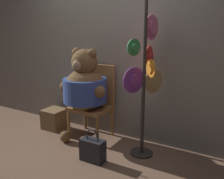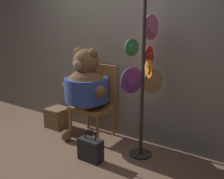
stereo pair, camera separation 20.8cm
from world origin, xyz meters
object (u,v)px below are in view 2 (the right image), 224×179
Objects in this scene: hat_display_rack at (144,76)px; handbag_on_ground at (90,149)px; chair at (96,99)px; teddy_bear at (86,87)px.

handbag_on_ground is (-0.43, -0.47, -0.84)m from hat_display_rack.
hat_display_rack reaches higher than chair.
hat_display_rack is at bearing -11.26° from chair.
teddy_bear is 0.91m from hat_display_rack.
hat_display_rack is 1.06m from handbag_on_ground.
teddy_bear is 0.69× the size of hat_display_rack.
teddy_bear is at bearing -102.44° from chair.
chair is at bearing 122.82° from handbag_on_ground.
chair is at bearing 77.56° from teddy_bear.
chair is at bearing 168.74° from hat_display_rack.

